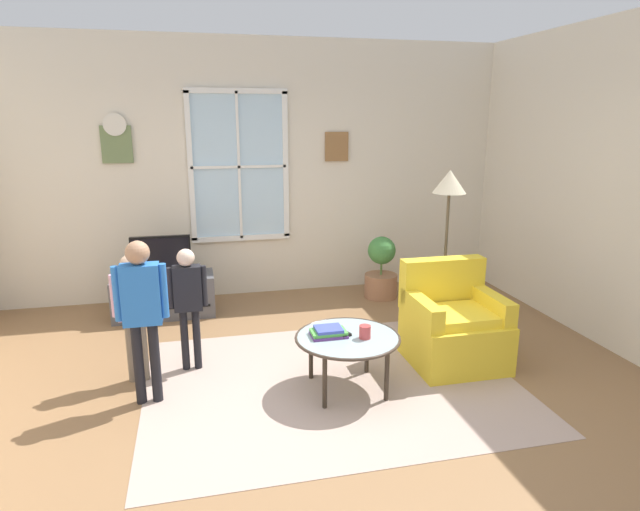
# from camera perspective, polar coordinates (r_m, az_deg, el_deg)

# --- Properties ---
(ground_plane) EXTENTS (6.49, 6.13, 0.02)m
(ground_plane) POSITION_cam_1_polar(r_m,az_deg,el_deg) (4.17, -1.78, -15.72)
(ground_plane) COLOR olive
(back_wall) EXTENTS (5.89, 0.17, 2.96)m
(back_wall) POSITION_cam_1_polar(r_m,az_deg,el_deg) (6.42, -7.01, 8.97)
(back_wall) COLOR beige
(back_wall) RESTS_ON ground_plane
(area_rug) EXTENTS (2.93, 2.29, 0.01)m
(area_rug) POSITION_cam_1_polar(r_m,az_deg,el_deg) (4.47, 1.24, -13.31)
(area_rug) COLOR tan
(area_rug) RESTS_ON ground_plane
(tv_stand) EXTENTS (1.06, 0.45, 0.44)m
(tv_stand) POSITION_cam_1_polar(r_m,az_deg,el_deg) (6.04, -16.17, -4.11)
(tv_stand) COLOR #4C4C51
(tv_stand) RESTS_ON ground_plane
(television) EXTENTS (0.61, 0.08, 0.44)m
(television) POSITION_cam_1_polar(r_m,az_deg,el_deg) (5.91, -16.48, 0.02)
(television) COLOR #4C4C4C
(television) RESTS_ON tv_stand
(armchair) EXTENTS (0.76, 0.74, 0.87)m
(armchair) POSITION_cam_1_polar(r_m,az_deg,el_deg) (4.84, 13.90, -7.29)
(armchair) COLOR yellow
(armchair) RESTS_ON ground_plane
(coffee_table) EXTENTS (0.82, 0.82, 0.45)m
(coffee_table) POSITION_cam_1_polar(r_m,az_deg,el_deg) (4.20, 2.94, -8.89)
(coffee_table) COLOR #99B2B7
(coffee_table) RESTS_ON ground_plane
(book_stack) EXTENTS (0.27, 0.19, 0.07)m
(book_stack) POSITION_cam_1_polar(r_m,az_deg,el_deg) (4.19, 0.91, -8.10)
(book_stack) COLOR #603380
(book_stack) RESTS_ON coffee_table
(cup) EXTENTS (0.09, 0.09, 0.10)m
(cup) POSITION_cam_1_polar(r_m,az_deg,el_deg) (4.15, 4.78, -8.07)
(cup) COLOR #BF3F3F
(cup) RESTS_ON coffee_table
(remote_near_books) EXTENTS (0.08, 0.15, 0.02)m
(remote_near_books) POSITION_cam_1_polar(r_m,az_deg,el_deg) (4.20, 2.25, -8.36)
(remote_near_books) COLOR black
(remote_near_books) RESTS_ON coffee_table
(remote_near_cup) EXTENTS (0.09, 0.14, 0.02)m
(remote_near_cup) POSITION_cam_1_polar(r_m,az_deg,el_deg) (4.24, 2.57, -8.15)
(remote_near_cup) COLOR black
(remote_near_cup) RESTS_ON coffee_table
(person_black_shirt) EXTENTS (0.32, 0.14, 1.05)m
(person_black_shirt) POSITION_cam_1_polar(r_m,az_deg,el_deg) (4.58, -13.80, -4.11)
(person_black_shirt) COLOR black
(person_black_shirt) RESTS_ON ground_plane
(person_blue_shirt) EXTENTS (0.38, 0.17, 1.25)m
(person_blue_shirt) POSITION_cam_1_polar(r_m,az_deg,el_deg) (4.09, -18.35, -4.88)
(person_blue_shirt) COLOR black
(person_blue_shirt) RESTS_ON ground_plane
(person_pink_shirt) EXTENTS (0.32, 0.14, 1.06)m
(person_pink_shirt) POSITION_cam_1_polar(r_m,az_deg,el_deg) (4.50, -19.20, -4.82)
(person_pink_shirt) COLOR #726656
(person_pink_shirt) RESTS_ON ground_plane
(potted_plant_by_window) EXTENTS (0.39, 0.39, 0.73)m
(potted_plant_by_window) POSITION_cam_1_polar(r_m,az_deg,el_deg) (6.40, 6.49, -1.50)
(potted_plant_by_window) COLOR #9E6B4C
(potted_plant_by_window) RESTS_ON ground_plane
(floor_lamp) EXTENTS (0.32, 0.32, 1.60)m
(floor_lamp) POSITION_cam_1_polar(r_m,az_deg,el_deg) (5.33, 13.48, 5.97)
(floor_lamp) COLOR black
(floor_lamp) RESTS_ON ground_plane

